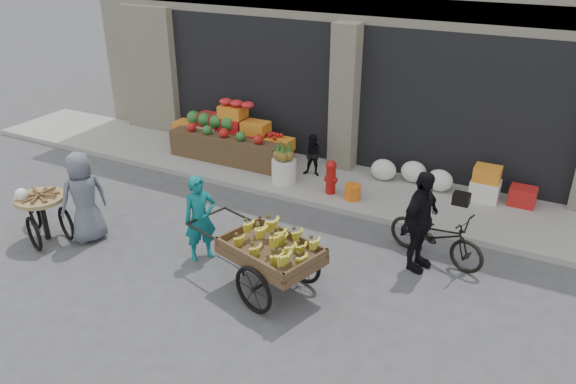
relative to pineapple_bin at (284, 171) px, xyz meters
The scene contains 15 objects.
ground 3.70m from the pineapple_bin, 78.23° to the right, with size 80.00×80.00×0.00m, color #424244.
sidewalk 0.95m from the pineapple_bin, 33.69° to the left, with size 18.00×2.20×0.12m, color gray.
building 5.41m from the pineapple_bin, 80.40° to the left, with size 14.00×6.45×7.00m.
fruit_display 1.92m from the pineapple_bin, 155.76° to the left, with size 3.10×1.12×1.24m.
pineapple_bin is the anchor object (origin of this frame).
fire_hydrant 1.11m from the pineapple_bin, ahead, with size 0.22×0.22×0.71m.
orange_bucket 1.61m from the pineapple_bin, ahead, with size 0.32×0.32×0.30m, color orange.
right_bay_goods 3.54m from the pineapple_bin, 18.10° to the left, with size 3.35×0.60×0.70m.
seated_person 0.75m from the pineapple_bin, 56.31° to the left, with size 0.45×0.35×0.93m, color black.
banana_cart 3.79m from the pineapple_bin, 65.41° to the right, with size 2.66×1.63×1.04m.
vendor_woman 3.14m from the pineapple_bin, 88.00° to the right, with size 0.54×0.35×1.47m, color #0E676C.
tricycle_cart 4.75m from the pineapple_bin, 124.76° to the right, with size 1.45×1.08×0.95m.
vendor_grey 4.11m from the pineapple_bin, 119.60° to the right, with size 0.80×0.52×1.64m, color slate.
bicycle 3.82m from the pineapple_bin, 20.83° to the right, with size 0.60×1.72×0.90m, color black.
cyclist 3.83m from the pineapple_bin, 27.55° to the right, with size 0.99×0.41×1.70m, color black.
Camera 1 is at (4.39, -6.00, 5.07)m, focal length 35.00 mm.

